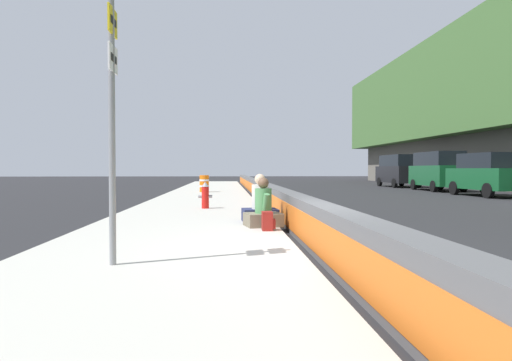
# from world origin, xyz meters

# --- Properties ---
(ground_plane) EXTENTS (160.00, 160.00, 0.00)m
(ground_plane) POSITION_xyz_m (0.00, 0.00, 0.00)
(ground_plane) COLOR #232326
(ground_plane) RESTS_ON ground
(sidewalk_strip) EXTENTS (80.00, 4.40, 0.14)m
(sidewalk_strip) POSITION_xyz_m (0.00, 2.65, 0.07)
(sidewalk_strip) COLOR #B5B2A8
(sidewalk_strip) RESTS_ON ground_plane
(jersey_barrier) EXTENTS (76.00, 0.45, 0.85)m
(jersey_barrier) POSITION_xyz_m (0.00, 0.00, 0.42)
(jersey_barrier) COLOR #545456
(jersey_barrier) RESTS_ON ground_plane
(route_sign_post) EXTENTS (0.44, 0.09, 3.60)m
(route_sign_post) POSITION_xyz_m (-1.12, 3.19, 2.21)
(route_sign_post) COLOR gray
(route_sign_post) RESTS_ON sidewalk_strip
(fire_hydrant) EXTENTS (0.26, 0.46, 0.88)m
(fire_hydrant) POSITION_xyz_m (7.57, 2.33, 0.59)
(fire_hydrant) COLOR red
(fire_hydrant) RESTS_ON sidewalk_strip
(seated_person_foreground) EXTENTS (0.82, 0.91, 1.11)m
(seated_person_foreground) POSITION_xyz_m (2.85, 0.80, 0.49)
(seated_person_foreground) COLOR #706651
(seated_person_foreground) RESTS_ON sidewalk_strip
(seated_person_middle) EXTENTS (0.79, 0.91, 1.18)m
(seated_person_middle) POSITION_xyz_m (3.75, 0.80, 0.51)
(seated_person_middle) COLOR #23284C
(seated_person_middle) RESTS_ON sidewalk_strip
(backpack) EXTENTS (0.32, 0.28, 0.40)m
(backpack) POSITION_xyz_m (2.15, 0.76, 0.33)
(backpack) COLOR maroon
(backpack) RESTS_ON sidewalk_strip
(construction_barrel) EXTENTS (0.54, 0.54, 0.95)m
(construction_barrel) POSITION_xyz_m (18.16, 2.86, 0.62)
(construction_barrel) COLOR orange
(construction_barrel) RESTS_ON sidewalk_strip
(parked_car_fourth) EXTENTS (4.87, 2.20, 2.28)m
(parked_car_fourth) POSITION_xyz_m (15.37, -12.06, 1.18)
(parked_car_fourth) COLOR #145128
(parked_car_fourth) RESTS_ON ground_plane
(parked_car_midline) EXTENTS (5.17, 2.26, 2.56)m
(parked_car_midline) POSITION_xyz_m (21.34, -12.28, 1.35)
(parked_car_midline) COLOR #145128
(parked_car_midline) RESTS_ON ground_plane
(parked_car_far) EXTENTS (5.12, 2.13, 2.56)m
(parked_car_far) POSITION_xyz_m (27.65, -12.12, 1.35)
(parked_car_far) COLOR black
(parked_car_far) RESTS_ON ground_plane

